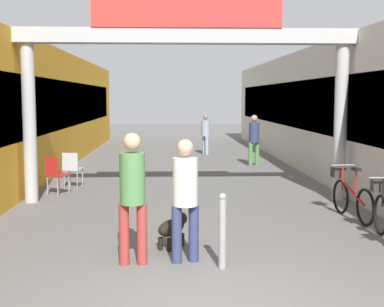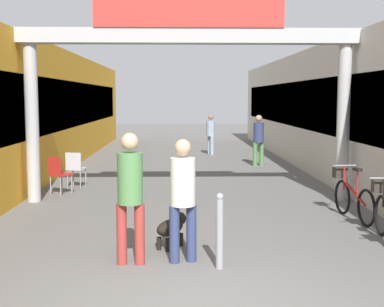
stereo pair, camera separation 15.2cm
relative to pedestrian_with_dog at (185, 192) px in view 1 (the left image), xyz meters
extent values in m
cube|color=gold|center=(-4.93, 9.07, 0.87)|extent=(3.00, 26.00, 3.67)
cube|color=black|center=(-3.45, 9.07, 1.05)|extent=(0.04, 23.40, 1.47)
cube|color=beige|center=(5.27, 9.07, 0.87)|extent=(3.00, 26.00, 3.67)
cube|color=black|center=(3.79, 9.07, 1.05)|extent=(0.04, 23.40, 1.47)
cylinder|color=#B2B2B2|center=(-3.18, 4.36, 0.72)|extent=(0.28, 0.28, 3.38)
cylinder|color=#B2B2B2|center=(3.52, 4.36, 0.72)|extent=(0.28, 0.28, 3.38)
cube|color=#B2B2B2|center=(0.17, 4.36, 2.57)|extent=(7.40, 0.44, 0.31)
cube|color=red|center=(0.17, 4.16, 3.04)|extent=(3.96, 0.10, 0.64)
cylinder|color=navy|center=(-0.12, -0.03, -0.57)|extent=(0.17, 0.17, 0.79)
cylinder|color=navy|center=(0.12, 0.03, -0.57)|extent=(0.17, 0.17, 0.79)
cylinder|color=silver|center=(0.00, 0.00, 0.15)|extent=(0.42, 0.42, 0.65)
sphere|color=tan|center=(0.00, 0.00, 0.61)|extent=(0.27, 0.27, 0.22)
cylinder|color=#99332D|center=(-0.82, -0.07, -0.55)|extent=(0.14, 0.14, 0.83)
cylinder|color=#99332D|center=(-0.58, -0.08, -0.55)|extent=(0.14, 0.14, 0.83)
cylinder|color=#4C7F47|center=(-0.70, -0.08, 0.21)|extent=(0.34, 0.34, 0.69)
sphere|color=tan|center=(-0.70, -0.08, 0.70)|extent=(0.24, 0.24, 0.23)
cylinder|color=#4C7F47|center=(2.70, 10.32, -0.58)|extent=(0.18, 0.18, 0.78)
cylinder|color=#4C7F47|center=(2.47, 10.24, -0.58)|extent=(0.18, 0.18, 0.78)
cylinder|color=navy|center=(2.58, 10.28, 0.13)|extent=(0.43, 0.43, 0.64)
sphere|color=tan|center=(2.58, 10.28, 0.60)|extent=(0.28, 0.28, 0.22)
cylinder|color=#8C9EB2|center=(1.18, 13.87, -0.60)|extent=(0.18, 0.18, 0.74)
cylinder|color=#8C9EB2|center=(1.27, 13.65, -0.60)|extent=(0.18, 0.18, 0.74)
cylinder|color=#8C9EB2|center=(1.23, 13.76, 0.07)|extent=(0.44, 0.44, 0.61)
sphere|color=#8C664C|center=(1.23, 13.76, 0.51)|extent=(0.27, 0.27, 0.21)
ellipsoid|color=black|center=(-0.19, 0.71, -0.66)|extent=(0.54, 0.64, 0.24)
sphere|color=black|center=(-0.04, 0.93, -0.57)|extent=(0.28, 0.28, 0.20)
sphere|color=white|center=(-0.09, 0.86, -0.67)|extent=(0.20, 0.20, 0.14)
cylinder|color=black|center=(-0.15, 0.90, -0.87)|extent=(0.10, 0.10, 0.19)
cylinder|color=black|center=(-0.02, 0.81, -0.87)|extent=(0.10, 0.10, 0.19)
cylinder|color=black|center=(-0.35, 0.60, -0.87)|extent=(0.10, 0.10, 0.19)
cylinder|color=black|center=(-0.22, 0.51, -0.87)|extent=(0.10, 0.10, 0.19)
torus|color=black|center=(3.24, 1.31, -0.63)|extent=(0.10, 0.67, 0.67)
cylinder|color=black|center=(3.24, 1.25, -0.25)|extent=(0.03, 0.03, 0.46)
cylinder|color=gray|center=(3.24, 1.25, -0.01)|extent=(0.46, 0.06, 0.03)
cube|color=#332D28|center=(3.25, 1.45, -0.17)|extent=(0.25, 0.22, 0.20)
torus|color=black|center=(3.10, 2.92, -0.63)|extent=(0.12, 0.67, 0.67)
torus|color=black|center=(3.20, 1.91, -0.63)|extent=(0.12, 0.67, 0.67)
cube|color=red|center=(3.15, 2.42, -0.45)|extent=(0.13, 0.94, 0.34)
cylinder|color=red|center=(3.16, 2.30, -0.23)|extent=(0.04, 0.04, 0.42)
cube|color=black|center=(3.16, 2.30, -0.01)|extent=(0.12, 0.23, 0.05)
cylinder|color=red|center=(3.10, 2.86, -0.25)|extent=(0.04, 0.04, 0.46)
cylinder|color=gray|center=(3.10, 2.86, -0.01)|extent=(0.46, 0.08, 0.03)
cube|color=#332D28|center=(3.08, 3.06, -0.17)|extent=(0.26, 0.22, 0.20)
cylinder|color=gray|center=(0.48, -0.29, -0.50)|extent=(0.10, 0.10, 0.93)
sphere|color=gray|center=(0.48, -0.29, -0.01)|extent=(0.10, 0.10, 0.10)
cylinder|color=gray|center=(-2.81, 5.44, -0.74)|extent=(0.04, 0.04, 0.45)
cylinder|color=gray|center=(-2.54, 5.24, -0.74)|extent=(0.04, 0.04, 0.45)
cylinder|color=gray|center=(-3.01, 5.16, -0.74)|extent=(0.04, 0.04, 0.45)
cylinder|color=gray|center=(-2.74, 4.96, -0.74)|extent=(0.04, 0.04, 0.45)
cube|color=#B2231E|center=(-2.78, 5.20, -0.50)|extent=(0.56, 0.56, 0.04)
cube|color=#B2231E|center=(-2.88, 5.06, -0.28)|extent=(0.35, 0.27, 0.40)
cylinder|color=gray|center=(-2.73, 6.40, -0.74)|extent=(0.04, 0.04, 0.45)
cylinder|color=gray|center=(-2.40, 6.32, -0.74)|extent=(0.04, 0.04, 0.45)
cylinder|color=gray|center=(-2.81, 6.07, -0.74)|extent=(0.04, 0.04, 0.45)
cylinder|color=gray|center=(-2.48, 5.99, -0.74)|extent=(0.04, 0.04, 0.45)
cube|color=silver|center=(-2.60, 6.20, -0.50)|extent=(0.48, 0.48, 0.04)
cube|color=silver|center=(-2.64, 6.02, -0.28)|extent=(0.40, 0.13, 0.40)
camera|label=1|loc=(-0.22, -7.11, 1.28)|focal=50.00mm
camera|label=2|loc=(-0.07, -7.12, 1.28)|focal=50.00mm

